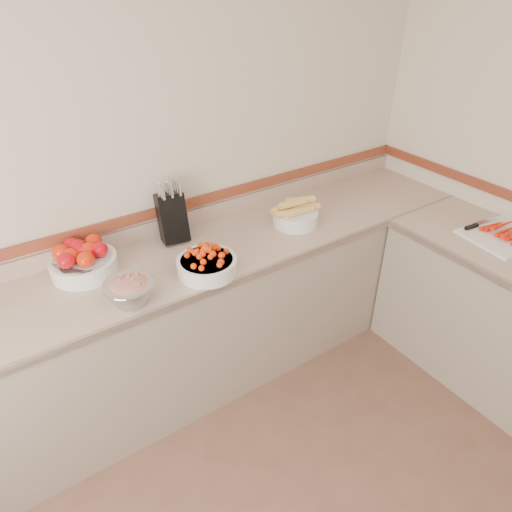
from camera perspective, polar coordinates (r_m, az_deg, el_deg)
back_wall at (r=2.57m, az=-14.99°, el=9.82°), size 4.00×0.00×4.00m
counter_back at (r=2.75m, az=-10.03°, el=-8.78°), size 4.00×0.65×1.08m
knife_block at (r=2.63m, az=-10.45°, el=4.90°), size 0.17×0.20×0.36m
tomato_bowl at (r=2.49m, az=-20.88°, el=-0.45°), size 0.34×0.34×0.17m
cherry_tomato_bowl at (r=2.35m, az=-6.19°, el=-0.88°), size 0.31×0.31×0.17m
corn_bowl at (r=2.80m, az=4.94°, el=5.18°), size 0.31×0.28×0.17m
rhubarb_bowl at (r=2.20m, az=-15.50°, el=-4.18°), size 0.24×0.24×0.14m
cutting_board at (r=3.04m, az=28.87°, el=2.38°), size 0.50×0.41×0.07m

